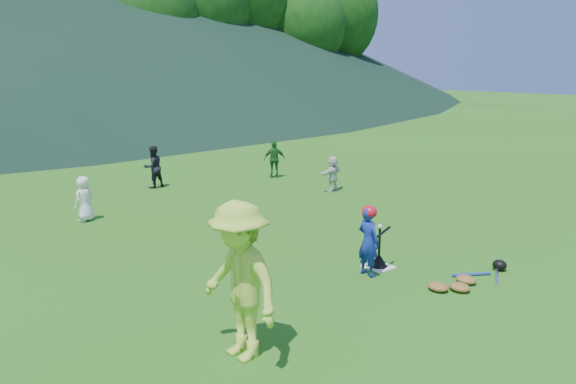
# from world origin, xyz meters

# --- Properties ---
(ground) EXTENTS (120.00, 120.00, 0.00)m
(ground) POSITION_xyz_m (0.00, 0.00, 0.00)
(ground) COLOR #295513
(ground) RESTS_ON ground
(home_plate) EXTENTS (0.45, 0.45, 0.02)m
(home_plate) POSITION_xyz_m (0.00, 0.00, 0.01)
(home_plate) COLOR silver
(home_plate) RESTS_ON ground
(baseball) EXTENTS (0.08, 0.08, 0.08)m
(baseball) POSITION_xyz_m (0.00, 0.00, 0.74)
(baseball) COLOR white
(baseball) RESTS_ON batting_tee
(batter_child) EXTENTS (0.29, 0.43, 1.17)m
(batter_child) POSITION_xyz_m (-0.42, -0.13, 0.59)
(batter_child) COLOR navy
(batter_child) RESTS_ON ground
(adult_coach) EXTENTS (0.78, 1.28, 1.92)m
(adult_coach) POSITION_xyz_m (-3.57, -1.02, 0.96)
(adult_coach) COLOR #A7CF3D
(adult_coach) RESTS_ON ground
(fielder_a) EXTENTS (0.59, 0.50, 1.02)m
(fielder_a) POSITION_xyz_m (-2.89, 6.17, 0.51)
(fielder_a) COLOR silver
(fielder_a) RESTS_ON ground
(fielder_b) EXTENTS (0.63, 0.52, 1.20)m
(fielder_b) POSITION_xyz_m (-0.13, 8.43, 0.60)
(fielder_b) COLOR black
(fielder_b) RESTS_ON ground
(fielder_c) EXTENTS (0.73, 0.57, 1.15)m
(fielder_c) POSITION_xyz_m (3.44, 7.42, 0.58)
(fielder_c) COLOR #1B5A1F
(fielder_c) RESTS_ON ground
(fielder_d) EXTENTS (0.96, 0.46, 0.99)m
(fielder_d) POSITION_xyz_m (3.52, 4.89, 0.49)
(fielder_d) COLOR silver
(fielder_d) RESTS_ON ground
(batting_tee) EXTENTS (0.30, 0.30, 0.68)m
(batting_tee) POSITION_xyz_m (0.00, 0.00, 0.13)
(batting_tee) COLOR black
(batting_tee) RESTS_ON home_plate
(batter_gear) EXTENTS (0.72, 0.31, 0.53)m
(batter_gear) POSITION_xyz_m (-0.39, -0.13, 1.06)
(batter_gear) COLOR red
(batter_gear) RESTS_ON ground
(equipment_pile) EXTENTS (1.80, 0.76, 0.19)m
(equipment_pile) POSITION_xyz_m (0.55, -1.39, 0.07)
(equipment_pile) COLOR olive
(equipment_pile) RESTS_ON ground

